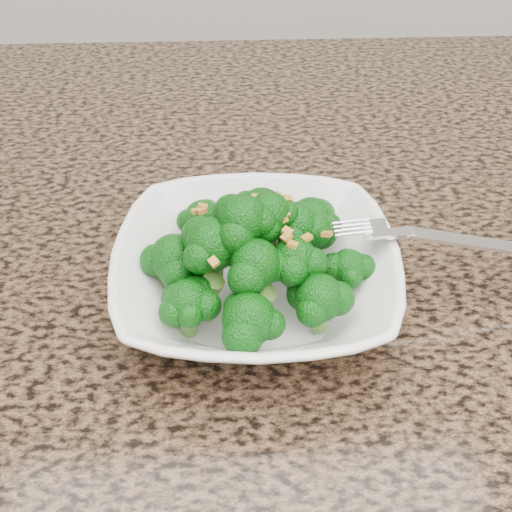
{
  "coord_description": "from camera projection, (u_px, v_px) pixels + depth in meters",
  "views": [
    {
      "loc": [
        -0.01,
        -0.17,
        1.28
      ],
      "look_at": [
        0.0,
        0.23,
        0.95
      ],
      "focal_mm": 45.0,
      "sensor_mm": 36.0,
      "label": 1
    }
  ],
  "objects": [
    {
      "name": "fork",
      "position": [
        405.0,
        233.0,
        0.52
      ],
      "size": [
        0.19,
        0.03,
        0.01
      ],
      "primitive_type": null,
      "rotation": [
        0.0,
        0.0,
        0.0
      ],
      "color": "silver",
      "rests_on": "bowl"
    },
    {
      "name": "granite_counter",
      "position": [
        249.0,
        261.0,
        0.62
      ],
      "size": [
        1.64,
        1.04,
        0.03
      ],
      "primitive_type": "cube",
      "color": "brown",
      "rests_on": "cabinet"
    },
    {
      "name": "cabinet",
      "position": [
        251.0,
        504.0,
        0.91
      ],
      "size": [
        1.55,
        0.95,
        0.87
      ],
      "primitive_type": "cube",
      "color": "#351F15",
      "rests_on": "ground"
    },
    {
      "name": "bowl",
      "position": [
        256.0,
        276.0,
        0.54
      ],
      "size": [
        0.24,
        0.24,
        0.06
      ],
      "primitive_type": "imported",
      "rotation": [
        0.0,
        0.0,
        -0.03
      ],
      "color": "white",
      "rests_on": "granite_counter"
    },
    {
      "name": "broccoli_pile",
      "position": [
        256.0,
        213.0,
        0.49
      ],
      "size": [
        0.21,
        0.21,
        0.07
      ],
      "primitive_type": null,
      "color": "#09530A",
      "rests_on": "bowl"
    },
    {
      "name": "garlic_topping",
      "position": [
        256.0,
        169.0,
        0.47
      ],
      "size": [
        0.12,
        0.12,
        0.01
      ],
      "primitive_type": null,
      "color": "#B7812C",
      "rests_on": "broccoli_pile"
    }
  ]
}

